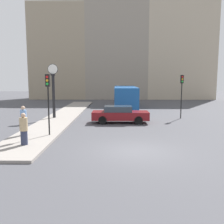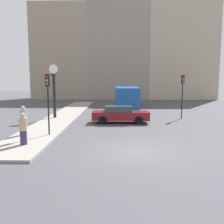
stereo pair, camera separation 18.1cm
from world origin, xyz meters
name	(u,v)px [view 2 (the right image)]	position (x,y,z in m)	size (l,w,h in m)	color
ground_plane	(135,151)	(0.00, 0.00, 0.00)	(120.00, 120.00, 0.00)	#47474C
sidewalk_corner	(65,115)	(-6.06, 11.74, 0.07)	(2.84, 27.49, 0.15)	gray
building_row	(125,51)	(0.24, 33.68, 8.57)	(32.68, 5.00, 17.74)	gray
sedan_car	(120,114)	(-0.69, 8.17, 0.72)	(4.65, 1.72, 1.40)	maroon
bus_distant	(126,96)	(0.11, 18.32, 1.53)	(2.62, 9.69, 2.67)	#195199
traffic_light_near	(48,92)	(-5.19, 2.99, 2.85)	(0.26, 0.24, 3.77)	black
traffic_light_far	(183,88)	(4.97, 10.61, 2.84)	(0.26, 0.24, 3.98)	black
street_clock	(54,90)	(-6.62, 9.99, 2.66)	(0.91, 0.33, 4.79)	black
pedestrian_tan_coat	(23,129)	(-5.90, 0.62, 0.99)	(0.42, 0.42, 1.71)	#2D334C
pedestrian_blue_stripe	(24,120)	(-6.76, 2.91, 1.06)	(0.38, 0.38, 1.82)	#2D334C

